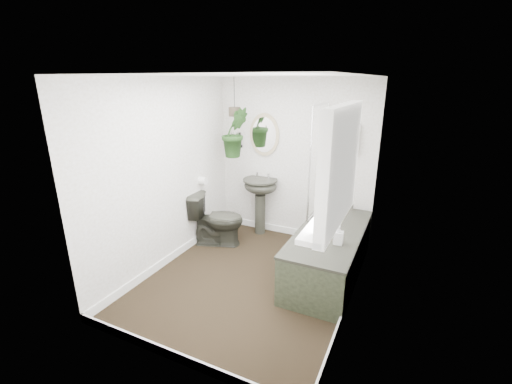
% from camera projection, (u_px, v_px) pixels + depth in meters
% --- Properties ---
extents(floor, '(2.30, 2.80, 0.02)m').
position_uv_depth(floor, '(251.00, 280.00, 4.08)').
color(floor, black).
rests_on(floor, ground).
extents(ceiling, '(2.30, 2.80, 0.02)m').
position_uv_depth(ceiling, '(249.00, 74.00, 3.35)').
color(ceiling, white).
rests_on(ceiling, ground).
extents(wall_back, '(2.30, 0.02, 2.30)m').
position_uv_depth(wall_back, '(294.00, 161.00, 4.93)').
color(wall_back, white).
rests_on(wall_back, ground).
extents(wall_front, '(2.30, 0.02, 2.30)m').
position_uv_depth(wall_front, '(165.00, 239.00, 2.51)').
color(wall_front, white).
rests_on(wall_front, ground).
extents(wall_left, '(0.02, 2.80, 2.30)m').
position_uv_depth(wall_left, '(165.00, 175.00, 4.19)').
color(wall_left, white).
rests_on(wall_left, ground).
extents(wall_right, '(0.02, 2.80, 2.30)m').
position_uv_depth(wall_right, '(359.00, 203.00, 3.24)').
color(wall_right, white).
rests_on(wall_right, ground).
extents(skirting, '(2.30, 2.80, 0.10)m').
position_uv_depth(skirting, '(251.00, 275.00, 4.06)').
color(skirting, white).
rests_on(skirting, floor).
extents(bathtub, '(0.72, 1.72, 0.58)m').
position_uv_depth(bathtub, '(329.00, 253.00, 4.09)').
color(bathtub, '#2B2B24').
rests_on(bathtub, floor).
extents(bath_screen, '(0.04, 0.72, 1.40)m').
position_uv_depth(bath_screen, '(318.00, 161.00, 4.33)').
color(bath_screen, silver).
rests_on(bath_screen, bathtub).
extents(shower_box, '(0.20, 0.10, 0.35)m').
position_uv_depth(shower_box, '(351.00, 138.00, 4.41)').
color(shower_box, white).
rests_on(shower_box, wall_back).
extents(oval_mirror, '(0.46, 0.03, 0.62)m').
position_uv_depth(oval_mirror, '(264.00, 135.00, 4.97)').
color(oval_mirror, tan).
rests_on(oval_mirror, wall_back).
extents(wall_sconce, '(0.04, 0.04, 0.22)m').
position_uv_depth(wall_sconce, '(240.00, 140.00, 5.15)').
color(wall_sconce, black).
rests_on(wall_sconce, wall_back).
extents(toilet_roll_holder, '(0.11, 0.11, 0.11)m').
position_uv_depth(toilet_roll_holder, '(203.00, 181.00, 4.84)').
color(toilet_roll_holder, white).
rests_on(toilet_roll_holder, wall_left).
extents(window_recess, '(0.08, 1.00, 0.90)m').
position_uv_depth(window_recess, '(340.00, 167.00, 2.51)').
color(window_recess, white).
rests_on(window_recess, wall_right).
extents(window_sill, '(0.18, 1.00, 0.04)m').
position_uv_depth(window_sill, '(327.00, 218.00, 2.67)').
color(window_sill, white).
rests_on(window_sill, wall_right).
extents(window_blinds, '(0.01, 0.86, 0.76)m').
position_uv_depth(window_blinds, '(334.00, 166.00, 2.53)').
color(window_blinds, white).
rests_on(window_blinds, wall_right).
extents(toilet, '(0.83, 0.64, 0.75)m').
position_uv_depth(toilet, '(217.00, 219.00, 4.86)').
color(toilet, '#2B2B24').
rests_on(toilet, floor).
extents(pedestal_sink, '(0.59, 0.53, 0.87)m').
position_uv_depth(pedestal_sink, '(260.00, 206.00, 5.19)').
color(pedestal_sink, '#2B2B24').
rests_on(pedestal_sink, floor).
extents(sill_plant, '(0.21, 0.18, 0.22)m').
position_uv_depth(sill_plant, '(335.00, 192.00, 2.90)').
color(sill_plant, black).
rests_on(sill_plant, window_sill).
extents(hanging_plant, '(0.48, 0.48, 0.68)m').
position_uv_depth(hanging_plant, '(235.00, 133.00, 4.68)').
color(hanging_plant, black).
rests_on(hanging_plant, ceiling).
extents(soap_bottle, '(0.10, 0.10, 0.21)m').
position_uv_depth(soap_bottle, '(339.00, 235.00, 3.65)').
color(soap_bottle, '#272324').
rests_on(soap_bottle, bathtub).
extents(hanging_pot, '(0.16, 0.16, 0.12)m').
position_uv_depth(hanging_pot, '(235.00, 112.00, 4.60)').
color(hanging_pot, '#322A20').
rests_on(hanging_pot, ceiling).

